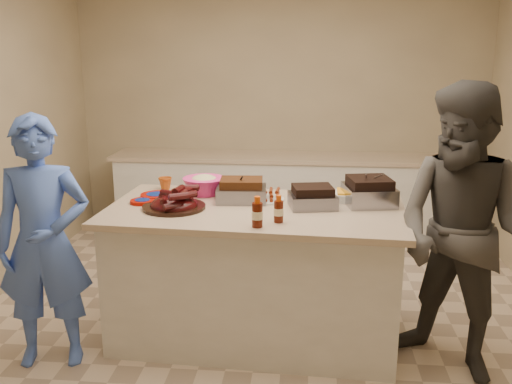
# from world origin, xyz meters

# --- Properties ---
(room) EXTENTS (4.50, 5.00, 2.70)m
(room) POSITION_xyz_m (0.00, 0.00, 0.00)
(room) COLOR tan
(room) RESTS_ON ground
(back_counter) EXTENTS (3.60, 0.64, 0.90)m
(back_counter) POSITION_xyz_m (0.00, 2.20, 0.45)
(back_counter) COLOR silver
(back_counter) RESTS_ON ground
(island) EXTENTS (2.10, 1.20, 0.97)m
(island) POSITION_xyz_m (-0.03, -0.10, 0.00)
(island) COLOR silver
(island) RESTS_ON ground
(rib_platter) EXTENTS (0.51, 0.51, 0.17)m
(rib_platter) POSITION_xyz_m (-0.59, -0.17, 0.97)
(rib_platter) COLOR #430A0C
(rib_platter) RESTS_ON island
(pulled_pork_tray) EXTENTS (0.37, 0.29, 0.11)m
(pulled_pork_tray) POSITION_xyz_m (-0.14, 0.07, 0.97)
(pulled_pork_tray) COLOR #47230F
(pulled_pork_tray) RESTS_ON island
(brisket_tray) EXTENTS (0.36, 0.32, 0.09)m
(brisket_tray) POSITION_xyz_m (0.36, -0.04, 0.97)
(brisket_tray) COLOR black
(brisket_tray) RESTS_ON island
(roasting_pan) EXTENTS (0.39, 0.39, 0.13)m
(roasting_pan) POSITION_xyz_m (0.76, 0.07, 0.97)
(roasting_pan) COLOR gray
(roasting_pan) RESTS_ON island
(coleslaw_bowl) EXTENTS (0.34, 0.34, 0.22)m
(coleslaw_bowl) POSITION_xyz_m (-0.45, 0.23, 0.97)
(coleslaw_bowl) COLOR #F93092
(coleslaw_bowl) RESTS_ON island
(sausage_plate) EXTENTS (0.31, 0.31, 0.05)m
(sausage_plate) POSITION_xyz_m (0.02, 0.10, 0.97)
(sausage_plate) COLOR silver
(sausage_plate) RESTS_ON island
(mac_cheese_dish) EXTENTS (0.30, 0.22, 0.08)m
(mac_cheese_dish) POSITION_xyz_m (0.67, 0.16, 0.97)
(mac_cheese_dish) COLOR #FFAE1C
(mac_cheese_dish) RESTS_ON island
(bbq_bottle_a) EXTENTS (0.07, 0.07, 0.20)m
(bbq_bottle_a) POSITION_xyz_m (0.02, -0.52, 0.97)
(bbq_bottle_a) COLOR #441106
(bbq_bottle_a) RESTS_ON island
(bbq_bottle_b) EXTENTS (0.06, 0.06, 0.18)m
(bbq_bottle_b) POSITION_xyz_m (0.15, -0.41, 0.97)
(bbq_bottle_b) COLOR #441106
(bbq_bottle_b) RESTS_ON island
(mustard_bottle) EXTENTS (0.05, 0.05, 0.12)m
(mustard_bottle) POSITION_xyz_m (-0.12, 0.10, 0.97)
(mustard_bottle) COLOR #E39800
(mustard_bottle) RESTS_ON island
(sauce_bowl) EXTENTS (0.13, 0.05, 0.13)m
(sauce_bowl) POSITION_xyz_m (-0.12, 0.10, 0.97)
(sauce_bowl) COLOR silver
(sauce_bowl) RESTS_ON island
(plate_stack_large) EXTENTS (0.25, 0.25, 0.03)m
(plate_stack_large) POSITION_xyz_m (-0.78, 0.10, 0.97)
(plate_stack_large) COLOR #8E0A00
(plate_stack_large) RESTS_ON island
(plate_stack_small) EXTENTS (0.18, 0.18, 0.02)m
(plate_stack_small) POSITION_xyz_m (-0.84, -0.06, 0.97)
(plate_stack_small) COLOR #8E0A00
(plate_stack_small) RESTS_ON island
(plastic_cup) EXTENTS (0.11, 0.10, 0.10)m
(plastic_cup) POSITION_xyz_m (-0.77, 0.34, 0.97)
(plastic_cup) COLOR #AB4D14
(plastic_cup) RESTS_ON island
(basket_stack) EXTENTS (0.23, 0.20, 0.10)m
(basket_stack) POSITION_xyz_m (-0.13, 0.28, 0.97)
(basket_stack) COLOR #8E0A00
(basket_stack) RESTS_ON island
(guest_blue) EXTENTS (0.93, 1.75, 0.40)m
(guest_blue) POSITION_xyz_m (-1.35, -0.56, 0.00)
(guest_blue) COLOR #496ED6
(guest_blue) RESTS_ON ground
(guest_gray) EXTENTS (1.87, 2.01, 0.70)m
(guest_gray) POSITION_xyz_m (1.29, -0.44, 0.00)
(guest_gray) COLOR #484542
(guest_gray) RESTS_ON ground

